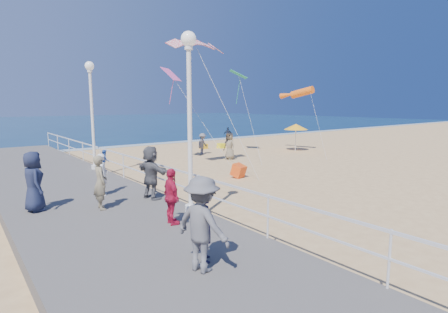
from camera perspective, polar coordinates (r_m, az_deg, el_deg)
ground at (r=14.48m, az=12.85°, el=-6.29°), size 160.00×160.00×0.00m
ocean at (r=74.67m, az=-29.65°, el=4.62°), size 160.00×90.00×0.05m
surf_line at (r=31.46m, az=-17.43°, el=1.52°), size 160.00×1.20×0.04m
boardwalk at (r=10.04m, az=-16.01°, el=-11.93°), size 5.00×44.00×0.40m
railing at (r=10.83m, az=-4.13°, el=-4.30°), size 0.05×42.00×0.55m
lamp_post_mid at (r=10.40m, az=-5.66°, el=8.54°), size 0.44×0.44×5.32m
lamp_post_far at (r=18.63m, az=-20.81°, el=8.01°), size 0.44×0.44×5.32m
woman_holding_toddler at (r=13.30m, az=-19.18°, el=-2.77°), size 0.50×0.63×1.51m
toddler_held at (r=13.41m, az=-18.89°, el=-0.58°), size 0.39×0.44×0.77m
spectator_0 at (r=7.40m, az=-3.11°, el=-11.33°), size 0.57×0.64×1.48m
spectator_2 at (r=6.91m, az=-3.57°, el=-10.95°), size 0.99×1.36×1.89m
spectator_3 at (r=9.61m, az=-8.56°, el=-6.50°), size 0.51×0.95×1.55m
spectator_4 at (r=12.11m, az=-28.66°, el=-3.61°), size 0.62×0.92×1.85m
spectator_5 at (r=12.29m, az=-11.82°, el=-2.57°), size 0.84×1.78×1.85m
spectator_6 at (r=11.51m, az=-19.55°, el=-4.01°), size 0.45×0.65×1.70m
beach_walker_a at (r=25.56m, az=-3.51°, el=2.07°), size 1.16×0.94×1.57m
beach_walker_b at (r=33.56m, az=0.65°, el=3.54°), size 0.91×0.80×1.48m
beach_walker_c at (r=23.24m, az=0.90°, el=1.74°), size 0.73×0.98×1.81m
box_kite at (r=17.49m, az=2.39°, el=-2.53°), size 0.70×0.82×0.74m
beach_umbrella at (r=27.97m, az=11.66°, el=4.78°), size 1.90×1.90×2.14m
beach_chair_left at (r=29.03m, az=-3.38°, el=1.68°), size 0.55×0.55×0.40m
beach_chair_right at (r=29.38m, az=-0.47°, el=1.77°), size 0.55×0.55×0.40m
kite_parafoil at (r=19.66m, az=-4.53°, el=18.12°), size 3.34×0.94×0.65m
kite_windsock at (r=27.55m, az=12.67°, el=10.19°), size 1.07×3.06×1.16m
kite_diamond_pink at (r=22.08m, az=-8.63°, el=13.14°), size 1.46×1.39×0.79m
kite_diamond_green at (r=25.78m, az=2.35°, el=13.26°), size 1.75×1.78×0.59m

